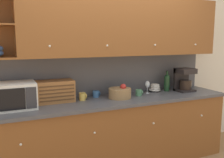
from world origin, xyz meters
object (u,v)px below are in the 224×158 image
bread_box (55,91)px  wine_bottle (167,82)px  microwave (12,96)px  mug (83,96)px  wine_glass (147,85)px  coffee_maker (184,80)px  mug_blue_second (139,93)px  fruit_basket (120,93)px  bowl_stack_on_counter (155,88)px  mug_patterned_third (96,94)px

bread_box → wine_bottle: (1.64, -0.01, 0.00)m
microwave → bread_box: bearing=12.3°
microwave → mug: size_ratio=5.19×
wine_bottle → microwave: bearing=-177.5°
wine_glass → coffee_maker: size_ratio=0.53×
mug_blue_second → wine_glass: bearing=24.3°
bread_box → mug: 0.34m
fruit_basket → bowl_stack_on_counter: (0.65, 0.17, -0.01)m
mug_patterned_third → wine_bottle: 1.10m
mug → mug_blue_second: size_ratio=0.99×
bread_box → mug_patterned_third: (0.54, 0.04, -0.09)m
mug_blue_second → wine_bottle: bearing=11.0°
wine_bottle → fruit_basket: bearing=-171.6°
mug → mug_patterned_third: size_ratio=0.98×
mug → wine_glass: wine_glass is taller
coffee_maker → mug: bearing=178.0°
fruit_basket → wine_bottle: size_ratio=0.98×
bowl_stack_on_counter → fruit_basket: bearing=-165.4°
microwave → fruit_basket: bearing=-1.3°
bread_box → fruit_basket: size_ratio=1.51×
bread_box → microwave: bearing=-167.7°
mug_patterned_third → wine_glass: (0.75, -0.07, 0.08)m
coffee_maker → bowl_stack_on_counter: bearing=160.5°
mug_patterned_third → wine_glass: wine_glass is taller
mug_blue_second → bowl_stack_on_counter: 0.39m
mug_patterned_third → fruit_basket: 0.32m
fruit_basket → bowl_stack_on_counter: 0.67m
bread_box → wine_glass: (1.29, -0.03, -0.01)m
mug → fruit_basket: (0.48, -0.08, 0.02)m
mug_blue_second → coffee_maker: size_ratio=0.29×
mug_blue_second → microwave: bearing=179.6°
mug_blue_second → coffee_maker: (0.76, 0.01, 0.13)m
bowl_stack_on_counter → coffee_maker: bearing=-19.5°
mug_patterned_third → microwave: bearing=-172.0°
mug_blue_second → wine_glass: size_ratio=0.54×
wine_bottle → mug: bearing=-178.1°
mug → wine_glass: bearing=1.5°
mug → mug_patterned_third: bearing=23.9°
fruit_basket → wine_bottle: 0.84m
coffee_maker → microwave: bearing=179.9°
mug → bread_box: bearing=170.1°
bread_box → mug: bread_box is taller
microwave → bowl_stack_on_counter: size_ratio=2.90×
wine_bottle → coffee_maker: bearing=-23.2°
mug → fruit_basket: 0.49m
bread_box → wine_bottle: 1.64m
bowl_stack_on_counter → wine_glass: bearing=-158.5°
microwave → wine_glass: microwave is taller
bowl_stack_on_counter → coffee_maker: size_ratio=0.51×
microwave → coffee_maker: (2.36, -0.01, 0.03)m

